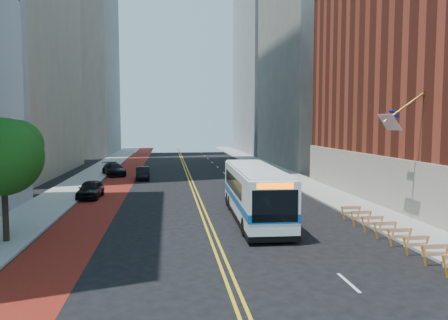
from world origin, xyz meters
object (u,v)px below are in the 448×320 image
street_tree (4,154)px  car_c (114,169)px  transit_bus (255,192)px  car_b (143,173)px  car_a (90,189)px

street_tree → car_c: 31.38m
transit_bus → car_b: bearing=113.3°
street_tree → transit_bus: size_ratio=0.51×
street_tree → car_b: 27.65m
street_tree → car_b: bearing=77.9°
street_tree → transit_bus: street_tree is taller
car_a → car_b: (3.80, 12.38, -0.05)m
street_tree → car_c: size_ratio=1.24×
transit_bus → street_tree: bearing=-162.1°
car_b → car_c: size_ratio=0.82×
car_b → car_a: bearing=-111.1°
transit_bus → car_a: transit_bus is taller
car_c → street_tree: bearing=-112.2°
transit_bus → car_b: 24.26m
car_a → car_b: car_a is taller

